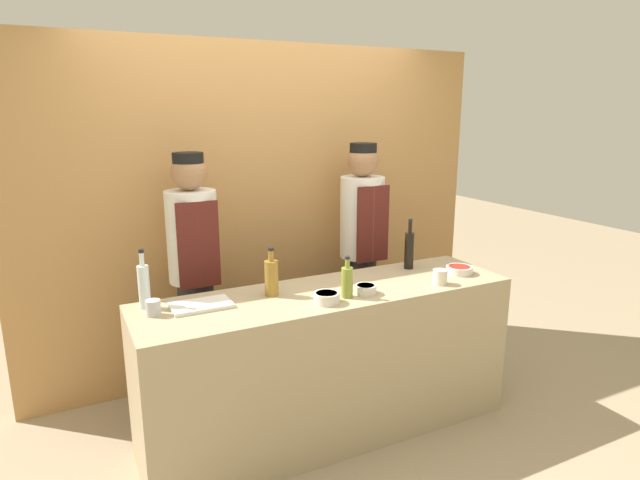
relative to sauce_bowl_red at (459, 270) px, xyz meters
name	(u,v)px	position (x,y,z in m)	size (l,w,h in m)	color
ground_plane	(329,430)	(-0.91, 0.07, -0.94)	(14.00, 14.00, 0.00)	tan
cabinet_wall	(263,212)	(-0.91, 1.13, 0.26)	(3.50, 0.18, 2.40)	#B7844C
counter	(329,363)	(-0.91, 0.07, -0.48)	(2.25, 0.61, 0.91)	tan
sauce_bowl_red	(459,270)	(0.00, 0.00, 0.00)	(0.17, 0.17, 0.05)	silver
sauce_bowl_green	(366,289)	(-0.74, -0.06, 0.00)	(0.12, 0.12, 0.05)	silver
sauce_bowl_orange	(327,297)	(-1.01, -0.09, 0.01)	(0.14, 0.14, 0.06)	silver
cutting_board	(201,305)	(-1.64, 0.15, -0.02)	(0.32, 0.19, 0.02)	white
bottle_oil	(347,281)	(-0.87, -0.06, 0.07)	(0.07, 0.07, 0.24)	olive
bottle_vinegar	(271,277)	(-1.23, 0.16, 0.08)	(0.08, 0.08, 0.28)	olive
bottle_clear	(144,285)	(-1.91, 0.27, 0.10)	(0.06, 0.06, 0.32)	silver
bottle_soy	(409,249)	(-0.22, 0.24, 0.11)	(0.06, 0.06, 0.34)	black
cup_cream	(440,277)	(-0.25, -0.12, 0.02)	(0.09, 0.09, 0.09)	silver
cup_steel	(153,308)	(-1.89, 0.14, 0.01)	(0.08, 0.08, 0.08)	#B7B7BC
chef_left	(195,271)	(-1.53, 0.75, -0.01)	(0.32, 0.32, 1.69)	#28282D
chef_right	(362,247)	(-0.28, 0.75, 0.01)	(0.32, 0.32, 1.71)	#28282D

